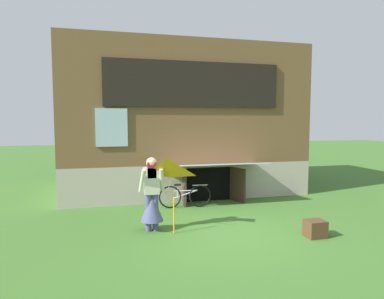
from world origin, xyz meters
TOP-DOWN VIEW (x-y plane):
  - ground_plane at (0.00, 0.00)m, footprint 60.00×60.00m
  - log_house at (-0.00, 5.27)m, footprint 8.02×5.68m
  - person at (-1.63, 0.53)m, footprint 0.61×0.53m
  - kite at (-1.37, -0.01)m, footprint 1.01×1.02m
  - bicycle_silver at (-0.44, 2.35)m, footprint 1.53×0.17m
  - wooden_crate at (1.74, -0.75)m, footprint 0.41×0.35m

SIDE VIEW (x-z plane):
  - ground_plane at x=0.00m, z-range 0.00..0.00m
  - wooden_crate at x=1.74m, z-range 0.00..0.37m
  - bicycle_silver at x=-0.44m, z-range -0.01..0.69m
  - person at x=-1.63m, z-range -0.13..1.56m
  - kite at x=-1.37m, z-range 0.52..2.12m
  - log_house at x=0.00m, z-range 0.00..5.03m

